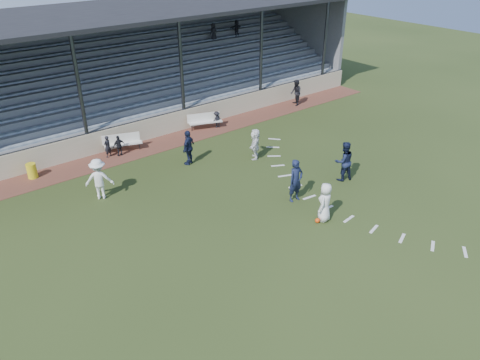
% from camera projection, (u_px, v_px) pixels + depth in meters
% --- Properties ---
extents(ground, '(90.00, 90.00, 0.00)m').
position_uv_depth(ground, '(279.00, 232.00, 18.72)').
color(ground, '#283616').
rests_on(ground, ground).
extents(cinder_track, '(34.00, 2.00, 0.02)m').
position_uv_depth(cinder_track, '(150.00, 147.00, 25.94)').
color(cinder_track, '#582D23').
rests_on(cinder_track, ground).
extents(retaining_wall, '(34.00, 0.18, 1.20)m').
position_uv_depth(retaining_wall, '(140.00, 131.00, 26.38)').
color(retaining_wall, '#C4B797').
rests_on(retaining_wall, ground).
extents(bench_left, '(2.02, 1.12, 0.95)m').
position_uv_depth(bench_left, '(122.00, 141.00, 25.20)').
color(bench_left, silver).
rests_on(bench_left, cinder_track).
extents(bench_right, '(2.01, 1.14, 0.95)m').
position_uv_depth(bench_right, '(204.00, 120.00, 28.01)').
color(bench_right, silver).
rests_on(bench_right, cinder_track).
extents(trash_bin, '(0.46, 0.46, 0.74)m').
position_uv_depth(trash_bin, '(32.00, 171.00, 22.55)').
color(trash_bin, gold).
rests_on(trash_bin, cinder_track).
extents(football, '(0.20, 0.20, 0.20)m').
position_uv_depth(football, '(317.00, 221.00, 19.25)').
color(football, '#DB410C').
rests_on(football, ground).
extents(player_white_lead, '(0.98, 0.84, 1.70)m').
position_uv_depth(player_white_lead, '(325.00, 202.00, 19.09)').
color(player_white_lead, silver).
rests_on(player_white_lead, ground).
extents(player_navy_lead, '(0.73, 0.49, 1.97)m').
position_uv_depth(player_navy_lead, '(296.00, 181.00, 20.43)').
color(player_navy_lead, '#141A37').
rests_on(player_navy_lead, ground).
extents(player_navy_mid, '(1.13, 1.00, 1.96)m').
position_uv_depth(player_navy_mid, '(344.00, 161.00, 22.14)').
color(player_navy_mid, '#141A37').
rests_on(player_navy_mid, ground).
extents(player_white_wing, '(1.43, 1.24, 1.92)m').
position_uv_depth(player_white_wing, '(99.00, 179.00, 20.61)').
color(player_white_wing, silver).
rests_on(player_white_wing, ground).
extents(player_navy_wing, '(1.15, 0.93, 1.83)m').
position_uv_depth(player_navy_wing, '(189.00, 147.00, 23.68)').
color(player_navy_wing, '#141A37').
rests_on(player_navy_wing, ground).
extents(player_white_back, '(1.41, 1.43, 1.64)m').
position_uv_depth(player_white_back, '(255.00, 144.00, 24.32)').
color(player_white_back, silver).
rests_on(player_white_back, ground).
extents(official, '(0.98, 1.05, 1.73)m').
position_uv_depth(official, '(296.00, 93.00, 31.60)').
color(official, black).
rests_on(official, cinder_track).
extents(sub_left_near, '(0.50, 0.41, 1.18)m').
position_uv_depth(sub_left_near, '(107.00, 146.00, 24.52)').
color(sub_left_near, black).
rests_on(sub_left_near, cinder_track).
extents(sub_left_far, '(0.67, 0.28, 1.14)m').
position_uv_depth(sub_left_far, '(119.00, 146.00, 24.65)').
color(sub_left_far, black).
rests_on(sub_left_far, cinder_track).
extents(sub_right, '(0.67, 0.40, 1.01)m').
position_uv_depth(sub_right, '(217.00, 119.00, 28.20)').
color(sub_right, black).
rests_on(sub_right, cinder_track).
extents(grandstand, '(34.60, 9.00, 6.61)m').
position_uv_depth(grandstand, '(102.00, 84.00, 28.87)').
color(grandstand, slate).
rests_on(grandstand, ground).
extents(penalty_arc, '(3.89, 14.63, 0.01)m').
position_uv_depth(penalty_arc, '(346.00, 199.00, 20.97)').
color(penalty_arc, silver).
rests_on(penalty_arc, ground).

